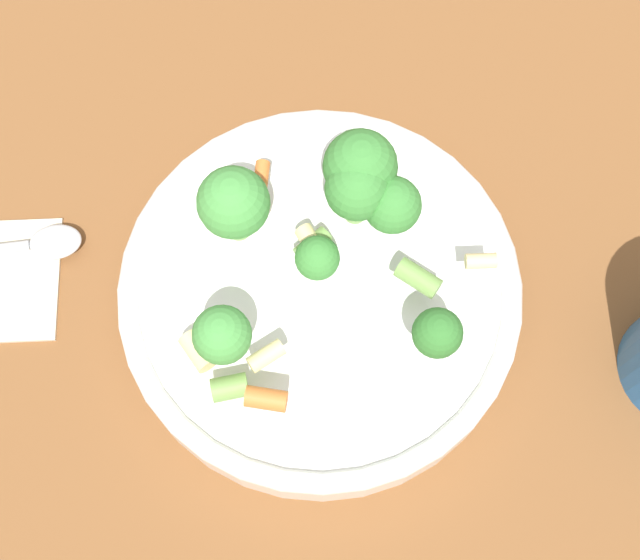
{
  "coord_description": "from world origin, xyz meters",
  "views": [
    {
      "loc": [
        -0.04,
        -0.19,
        0.58
      ],
      "look_at": [
        0.0,
        0.0,
        0.05
      ],
      "focal_mm": 50.0,
      "sensor_mm": 36.0,
      "label": 1
    }
  ],
  "objects": [
    {
      "name": "bowl",
      "position": [
        0.0,
        0.0,
        0.02
      ],
      "size": [
        0.26,
        0.26,
        0.04
      ],
      "color": "white",
      "rests_on": "ground_plane"
    },
    {
      "name": "spoon",
      "position": [
        -0.2,
        0.08,
        0.01
      ],
      "size": [
        0.15,
        0.03,
        0.01
      ],
      "rotation": [
        0.0,
        0.0,
        12.49
      ],
      "color": "silver",
      "rests_on": "napkin"
    },
    {
      "name": "pasta_salad",
      "position": [
        0.0,
        0.02,
        0.08
      ],
      "size": [
        0.2,
        0.17,
        0.07
      ],
      "color": "#8CB766",
      "rests_on": "bowl"
    },
    {
      "name": "ground_plane",
      "position": [
        0.0,
        0.0,
        0.0
      ],
      "size": [
        3.0,
        3.0,
        0.0
      ],
      "primitive_type": "plane",
      "color": "brown"
    }
  ]
}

